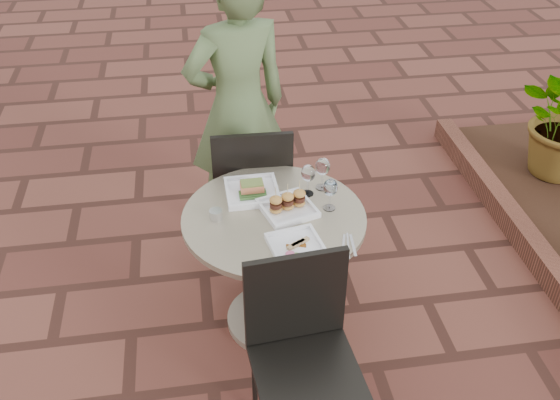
{
  "coord_description": "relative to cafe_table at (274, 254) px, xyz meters",
  "views": [
    {
      "loc": [
        -0.39,
        -2.4,
        2.57
      ],
      "look_at": [
        -0.02,
        -0.02,
        0.82
      ],
      "focal_mm": 40.0,
      "sensor_mm": 36.0,
      "label": 1
    }
  ],
  "objects": [
    {
      "name": "cafe_table",
      "position": [
        0.0,
        0.0,
        0.0
      ],
      "size": [
        0.9,
        0.9,
        0.73
      ],
      "color": "gray",
      "rests_on": "ground"
    },
    {
      "name": "planter_curb",
      "position": [
        1.65,
        0.32,
        -0.41
      ],
      "size": [
        0.12,
        3.0,
        0.15
      ],
      "primitive_type": "cube",
      "color": "brown",
      "rests_on": "ground"
    },
    {
      "name": "chair_near",
      "position": [
        0.02,
        -0.64,
        0.07
      ],
      "size": [
        0.48,
        0.48,
        0.93
      ],
      "rotation": [
        0.0,
        0.0,
        0.09
      ],
      "color": "black",
      "rests_on": "ground"
    },
    {
      "name": "diner",
      "position": [
        -0.08,
        0.87,
        0.38
      ],
      "size": [
        0.72,
        0.58,
        1.74
      ],
      "primitive_type": "imported",
      "rotation": [
        0.0,
        0.0,
        3.42
      ],
      "color": "#4A6034",
      "rests_on": "ground"
    },
    {
      "name": "steel_ramekin",
      "position": [
        -0.28,
        0.02,
        0.27
      ],
      "size": [
        0.08,
        0.08,
        0.05
      ],
      "primitive_type": "cylinder",
      "rotation": [
        0.0,
        0.0,
        -0.36
      ],
      "color": "silver",
      "rests_on": "cafe_table"
    },
    {
      "name": "wine_glass_mid",
      "position": [
        0.2,
        0.16,
        0.37
      ],
      "size": [
        0.07,
        0.07,
        0.17
      ],
      "color": "white",
      "rests_on": "cafe_table"
    },
    {
      "name": "plate_tuna",
      "position": [
        0.06,
        -0.26,
        0.26
      ],
      "size": [
        0.27,
        0.27,
        0.03
      ],
      "rotation": [
        0.0,
        0.0,
        0.18
      ],
      "color": "white",
      "rests_on": "cafe_table"
    },
    {
      "name": "ground",
      "position": [
        0.05,
        0.02,
        -0.48
      ],
      "size": [
        60.0,
        60.0,
        0.0
      ],
      "primitive_type": "plane",
      "color": "brown",
      "rests_on": "ground"
    },
    {
      "name": "plate_salmon",
      "position": [
        -0.08,
        0.2,
        0.27
      ],
      "size": [
        0.27,
        0.27,
        0.07
      ],
      "rotation": [
        0.0,
        0.0,
        0.01
      ],
      "color": "white",
      "rests_on": "cafe_table"
    },
    {
      "name": "wine_glass_right",
      "position": [
        0.28,
        0.02,
        0.37
      ],
      "size": [
        0.07,
        0.07,
        0.17
      ],
      "color": "white",
      "rests_on": "cafe_table"
    },
    {
      "name": "chair_far",
      "position": [
        -0.05,
        0.56,
        0.07
      ],
      "size": [
        0.45,
        0.45,
        0.93
      ],
      "rotation": [
        0.0,
        0.0,
        3.11
      ],
      "color": "black",
      "rests_on": "ground"
    },
    {
      "name": "wine_glass_far",
      "position": [
        0.28,
        0.2,
        0.37
      ],
      "size": [
        0.08,
        0.08,
        0.18
      ],
      "color": "white",
      "rests_on": "cafe_table"
    },
    {
      "name": "cutlery_set",
      "position": [
        0.3,
        -0.28,
        0.25
      ],
      "size": [
        0.11,
        0.19,
        0.0
      ],
      "primitive_type": null,
      "rotation": [
        0.0,
        0.0,
        -0.16
      ],
      "color": "silver",
      "rests_on": "cafe_table"
    },
    {
      "name": "plate_sliders",
      "position": [
        0.07,
        0.03,
        0.28
      ],
      "size": [
        0.3,
        0.3,
        0.16
      ],
      "rotation": [
        0.0,
        0.0,
        0.29
      ],
      "color": "white",
      "rests_on": "cafe_table"
    }
  ]
}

